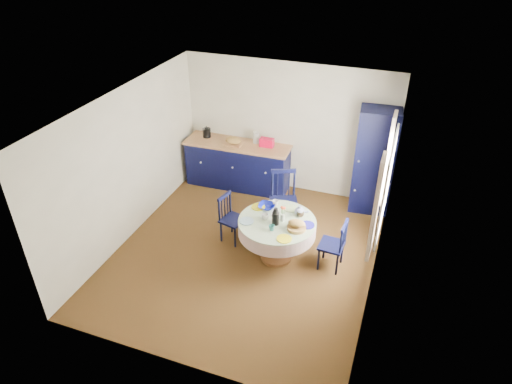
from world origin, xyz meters
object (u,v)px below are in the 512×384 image
kitchen_counter (238,164)px  chair_right (334,245)px  chair_left (231,218)px  mug_a (265,217)px  dining_table (278,227)px  mug_b (272,228)px  chair_far (284,200)px  mug_d (276,203)px  pantry_cabinet (374,161)px  cobalt_bowl (267,206)px  mug_c (300,214)px

kitchen_counter → chair_right: kitchen_counter is taller
chair_left → mug_a: bearing=-96.3°
dining_table → mug_b: dining_table is taller
kitchen_counter → chair_left: size_ratio=2.49×
kitchen_counter → chair_left: bearing=-73.5°
kitchen_counter → dining_table: size_ratio=1.74×
chair_far → mug_d: bearing=-110.8°
pantry_cabinet → dining_table: pantry_cabinet is taller
chair_right → cobalt_bowl: chair_right is taller
kitchen_counter → chair_right: size_ratio=2.45×
chair_far → kitchen_counter: bearing=118.5°
chair_right → chair_left: bearing=-90.5°
mug_d → cobalt_bowl: bearing=-134.3°
pantry_cabinet → chair_right: bearing=-103.8°
chair_right → pantry_cabinet: bearing=175.3°
mug_a → pantry_cabinet: bearing=55.7°
mug_b → chair_left: bearing=150.7°
chair_right → mug_c: (-0.58, 0.14, 0.34)m
kitchen_counter → chair_left: kitchen_counter is taller
chair_left → mug_d: (0.70, 0.17, 0.34)m
chair_right → cobalt_bowl: size_ratio=3.24×
dining_table → mug_b: size_ratio=12.67×
cobalt_bowl → kitchen_counter: bearing=125.1°
chair_left → chair_right: bearing=-80.9°
chair_far → mug_b: bearing=-103.8°
dining_table → cobalt_bowl: size_ratio=4.55×
pantry_cabinet → mug_d: pantry_cabinet is taller
cobalt_bowl → mug_c: bearing=-3.9°
cobalt_bowl → dining_table: bearing=-45.2°
mug_d → mug_a: bearing=-95.0°
dining_table → mug_c: (0.28, 0.24, 0.17)m
mug_b → mug_c: size_ratio=0.76×
chair_far → chair_left: bearing=-158.5°
chair_right → mug_b: 1.00m
kitchen_counter → mug_a: 2.30m
chair_far → cobalt_bowl: chair_far is taller
dining_table → mug_b: bearing=-93.1°
mug_a → mug_b: size_ratio=1.17×
chair_far → mug_b: chair_far is taller
dining_table → kitchen_counter: bearing=126.6°
chair_far → chair_right: chair_far is taller
chair_left → cobalt_bowl: chair_left is taller
chair_left → dining_table: bearing=-90.9°
chair_far → mug_a: 0.92m
mug_c → cobalt_bowl: bearing=176.1°
mug_d → mug_b: bearing=-77.0°
pantry_cabinet → chair_right: pantry_cabinet is taller
mug_c → mug_d: mug_c is taller
mug_c → mug_a: bearing=-152.1°
chair_far → cobalt_bowl: size_ratio=3.97×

